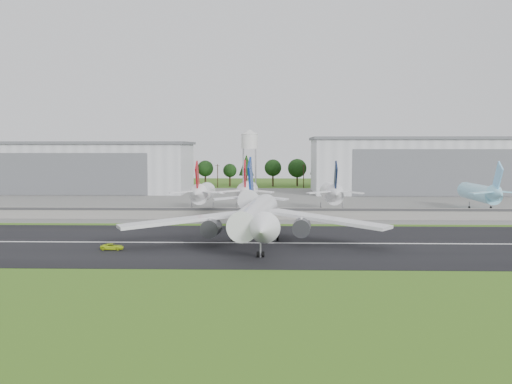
{
  "coord_description": "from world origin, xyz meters",
  "views": [
    {
      "loc": [
        8.12,
        -126.86,
        20.67
      ],
      "look_at": [
        2.8,
        40.0,
        9.0
      ],
      "focal_mm": 45.0,
      "sensor_mm": 36.0,
      "label": 1
    }
  ],
  "objects_px": {
    "ground_vehicle": "(112,247)",
    "parked_jet_red_a": "(202,193)",
    "main_airliner": "(256,221)",
    "parked_jet_skyblue": "(482,193)",
    "parked_jet_navy": "(332,193)",
    "parked_jet_red_b": "(247,192)"
  },
  "relations": [
    {
      "from": "parked_jet_red_b",
      "to": "parked_jet_navy",
      "type": "relative_size",
      "value": 1.0
    },
    {
      "from": "parked_jet_red_b",
      "to": "parked_jet_skyblue",
      "type": "distance_m",
      "value": 75.87
    },
    {
      "from": "parked_jet_red_a",
      "to": "parked_jet_skyblue",
      "type": "xyz_separation_m",
      "value": [
        90.12,
        4.98,
        -0.15
      ]
    },
    {
      "from": "parked_jet_navy",
      "to": "parked_jet_skyblue",
      "type": "bearing_deg",
      "value": 5.85
    },
    {
      "from": "parked_jet_red_b",
      "to": "parked_jet_navy",
      "type": "bearing_deg",
      "value": -0.06
    },
    {
      "from": "ground_vehicle",
      "to": "parked_jet_red_a",
      "type": "xyz_separation_m",
      "value": [
        9.17,
        76.84,
        5.41
      ]
    },
    {
      "from": "parked_jet_red_a",
      "to": "parked_jet_skyblue",
      "type": "distance_m",
      "value": 90.26
    },
    {
      "from": "parked_jet_skyblue",
      "to": "parked_jet_navy",
      "type": "bearing_deg",
      "value": -174.15
    },
    {
      "from": "parked_jet_red_b",
      "to": "parked_jet_skyblue",
      "type": "relative_size",
      "value": 0.84
    },
    {
      "from": "main_airliner",
      "to": "parked_jet_navy",
      "type": "bearing_deg",
      "value": -103.56
    },
    {
      "from": "parked_jet_red_b",
      "to": "parked_jet_skyblue",
      "type": "height_order",
      "value": "parked_jet_red_b"
    },
    {
      "from": "parked_jet_navy",
      "to": "parked_jet_red_a",
      "type": "bearing_deg",
      "value": -179.99
    },
    {
      "from": "main_airliner",
      "to": "parked_jet_red_a",
      "type": "bearing_deg",
      "value": -69.16
    },
    {
      "from": "ground_vehicle",
      "to": "parked_jet_red_a",
      "type": "distance_m",
      "value": 77.57
    },
    {
      "from": "main_airliner",
      "to": "parked_jet_red_b",
      "type": "xyz_separation_m",
      "value": [
        -4.99,
        67.03,
        1.51
      ]
    },
    {
      "from": "ground_vehicle",
      "to": "parked_jet_red_a",
      "type": "relative_size",
      "value": 0.15
    },
    {
      "from": "parked_jet_red_a",
      "to": "parked_jet_navy",
      "type": "distance_m",
      "value": 41.49
    },
    {
      "from": "parked_jet_navy",
      "to": "parked_jet_skyblue",
      "type": "distance_m",
      "value": 48.89
    },
    {
      "from": "main_airliner",
      "to": "parked_jet_red_b",
      "type": "height_order",
      "value": "main_airliner"
    },
    {
      "from": "parked_jet_skyblue",
      "to": "main_airliner",
      "type": "bearing_deg",
      "value": -134.5
    },
    {
      "from": "ground_vehicle",
      "to": "parked_jet_red_b",
      "type": "distance_m",
      "value": 80.61
    },
    {
      "from": "main_airliner",
      "to": "parked_jet_navy",
      "type": "distance_m",
      "value": 70.56
    }
  ]
}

